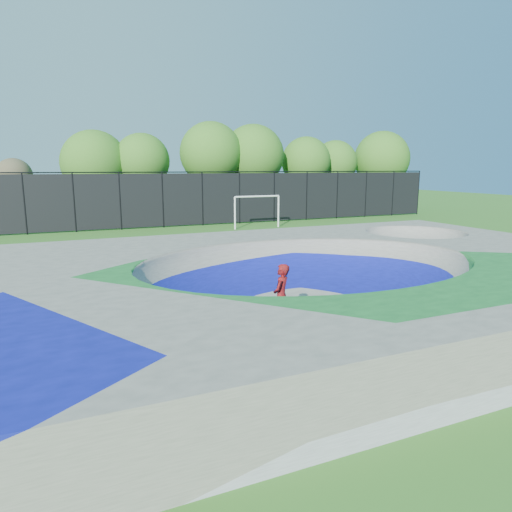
{
  "coord_description": "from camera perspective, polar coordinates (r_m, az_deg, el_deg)",
  "views": [
    {
      "loc": [
        -7.23,
        -12.14,
        4.31
      ],
      "look_at": [
        -0.54,
        3.0,
        1.1
      ],
      "focal_mm": 32.0,
      "sensor_mm": 36.0,
      "label": 1
    }
  ],
  "objects": [
    {
      "name": "fence",
      "position": [
        33.99,
        -11.58,
        7.02
      ],
      "size": [
        48.09,
        0.09,
        4.04
      ],
      "color": "black",
      "rests_on": "ground"
    },
    {
      "name": "skateboard",
      "position": [
        12.63,
        3.13,
        -8.87
      ],
      "size": [
        0.77,
        0.62,
        0.05
      ],
      "primitive_type": "cube",
      "rotation": [
        0.0,
        0.0,
        0.6
      ],
      "color": "black",
      "rests_on": "ground"
    },
    {
      "name": "skate_deck",
      "position": [
        14.57,
        6.75,
        -3.24
      ],
      "size": [
        22.0,
        14.0,
        1.5
      ],
      "primitive_type": "cube",
      "color": "gray",
      "rests_on": "ground"
    },
    {
      "name": "ground",
      "position": [
        14.77,
        6.68,
        -6.06
      ],
      "size": [
        120.0,
        120.0,
        0.0
      ],
      "primitive_type": "plane",
      "color": "#2B631B",
      "rests_on": "ground"
    },
    {
      "name": "treeline",
      "position": [
        39.13,
        -9.93,
        11.8
      ],
      "size": [
        53.38,
        7.15,
        8.13
      ],
      "color": "#483924",
      "rests_on": "ground"
    },
    {
      "name": "soccer_goal",
      "position": [
        32.99,
        0.14,
        6.33
      ],
      "size": [
        3.55,
        0.12,
        2.35
      ],
      "color": "white",
      "rests_on": "ground"
    },
    {
      "name": "skater",
      "position": [
        12.37,
        3.17,
        -5.07
      ],
      "size": [
        0.77,
        0.76,
        1.79
      ],
      "primitive_type": "imported",
      "rotation": [
        0.0,
        0.0,
        3.9
      ],
      "color": "red",
      "rests_on": "ground"
    }
  ]
}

